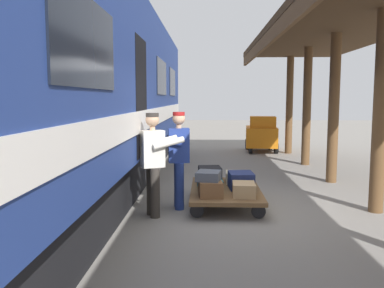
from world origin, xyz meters
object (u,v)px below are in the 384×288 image
suitcase_tan_vintage (244,189)px  suitcase_brown_leather (210,188)px  suitcase_teal_softside (210,184)px  suitcase_black_hardshell (210,174)px  porter_by_door (154,161)px  suitcase_slate_roller (209,176)px  porter_in_overalls (178,156)px  baggage_tug (261,135)px  suitcase_navy_fabric (241,180)px  suitcase_cream_canvas (238,177)px  train_car (54,91)px  luggage_cart (225,191)px

suitcase_tan_vintage → suitcase_brown_leather: (0.56, 0.00, 0.02)m
suitcase_tan_vintage → suitcase_teal_softside: size_ratio=0.95×
suitcase_black_hardshell → porter_by_door: size_ratio=0.28×
suitcase_teal_softside → suitcase_slate_roller: suitcase_slate_roller is taller
suitcase_tan_vintage → suitcase_slate_roller: bearing=-3.3°
porter_in_overalls → baggage_tug: bearing=-107.7°
suitcase_tan_vintage → suitcase_navy_fabric: bearing=-90.0°
suitcase_black_hardshell → suitcase_tan_vintage: 1.29m
suitcase_cream_canvas → suitcase_tan_vintage: bearing=90.0°
suitcase_tan_vintage → porter_by_door: porter_by_door is taller
suitcase_navy_fabric → suitcase_brown_leather: size_ratio=0.98×
suitcase_cream_canvas → suitcase_tan_vintage: suitcase_tan_vintage is taller
train_car → luggage_cart: size_ratio=8.47×
suitcase_navy_fabric → porter_by_door: bearing=27.0°
porter_in_overalls → suitcase_teal_softside: bearing=-155.9°
suitcase_black_hardshell → luggage_cart: bearing=116.0°
luggage_cart → suitcase_slate_roller: suitcase_slate_roller is taller
suitcase_cream_canvas → suitcase_navy_fabric: 0.58m
train_car → porter_in_overalls: (-2.10, -0.13, -1.14)m
train_car → suitcase_slate_roller: train_car is taller
suitcase_slate_roller → suitcase_brown_leather: bearing=132.0°
suitcase_black_hardshell → porter_by_door: bearing=55.3°
suitcase_teal_softside → suitcase_slate_roller: 0.60m
porter_in_overalls → porter_by_door: bearing=54.8°
train_car → suitcase_navy_fabric: 3.63m
suitcase_slate_roller → baggage_tug: (-1.97, -8.13, -0.01)m
luggage_cart → suitcase_teal_softside: (0.28, -0.00, 0.13)m
suitcase_cream_canvas → porter_by_door: porter_by_door is taller
suitcase_black_hardshell → suitcase_tan_vintage: suitcase_black_hardshell is taller
suitcase_tan_vintage → suitcase_teal_softside: (0.56, -0.58, -0.03)m
suitcase_teal_softside → suitcase_brown_leather: 0.58m
suitcase_navy_fabric → porter_by_door: (1.49, 0.76, 0.47)m
suitcase_black_hardshell → porter_by_door: porter_by_door is taller
train_car → luggage_cart: bearing=-172.6°
suitcase_cream_canvas → suitcase_teal_softside: size_ratio=1.03×
train_car → luggage_cart: (-2.95, -0.38, -1.80)m
train_car → suitcase_tan_vintage: (-3.24, 0.19, -1.65)m
suitcase_black_hardshell → suitcase_navy_fabric: 0.81m
suitcase_black_hardshell → suitcase_teal_softside: (0.00, 0.58, -0.06)m
train_car → porter_in_overalls: 2.39m
suitcase_teal_softside → porter_in_overalls: size_ratio=0.30×
train_car → porter_by_door: size_ratio=10.45×
suitcase_brown_leather → porter_by_door: bearing=11.0°
luggage_cart → suitcase_tan_vintage: (-0.28, 0.58, 0.16)m
suitcase_slate_roller → train_car: bearing=-3.5°
suitcase_slate_roller → porter_by_door: size_ratio=0.26×
suitcase_brown_leather → porter_by_door: porter_by_door is taller
porter_in_overalls → porter_by_door: (0.35, 0.50, 0.00)m
porter_in_overalls → porter_by_door: same height
suitcase_teal_softside → porter_in_overalls: porter_in_overalls is taller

